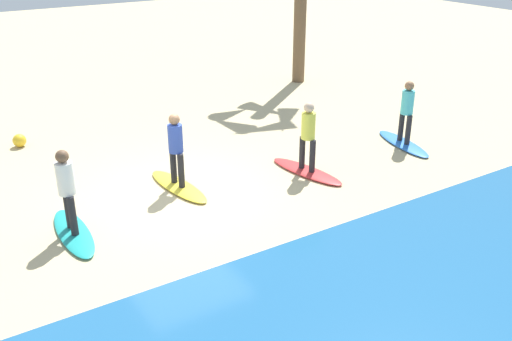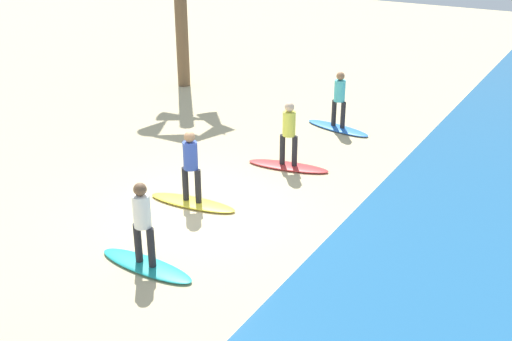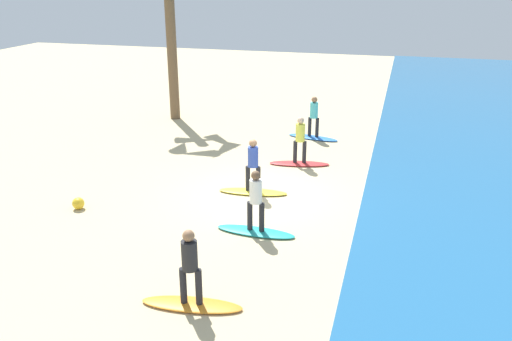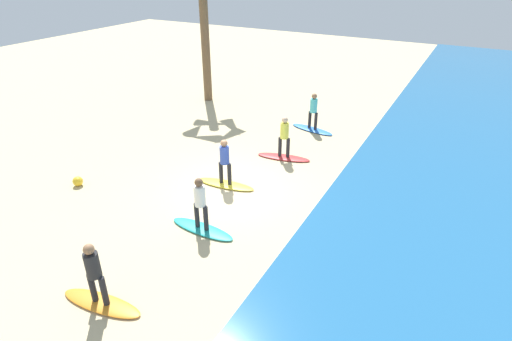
{
  "view_description": "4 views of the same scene",
  "coord_description": "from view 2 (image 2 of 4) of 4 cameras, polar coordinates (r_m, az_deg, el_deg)",
  "views": [
    {
      "loc": [
        4.48,
        10.23,
        5.49
      ],
      "look_at": [
        -1.05,
        1.49,
        0.87
      ],
      "focal_mm": 39.67,
      "sensor_mm": 36.0,
      "label": 1
    },
    {
      "loc": [
        10.0,
        7.39,
        6.38
      ],
      "look_at": [
        -0.35,
        1.24,
        1.07
      ],
      "focal_mm": 44.29,
      "sensor_mm": 36.0,
      "label": 2
    },
    {
      "loc": [
        14.47,
        3.87,
        6.41
      ],
      "look_at": [
        0.87,
        0.09,
        1.13
      ],
      "focal_mm": 37.59,
      "sensor_mm": 36.0,
      "label": 3
    },
    {
      "loc": [
        10.33,
        6.57,
        7.19
      ],
      "look_at": [
        0.4,
        1.21,
        1.2
      ],
      "focal_mm": 28.9,
      "sensor_mm": 36.0,
      "label": 4
    }
  ],
  "objects": [
    {
      "name": "surfer_teal",
      "position": [
        11.52,
        -10.23,
        -4.26
      ],
      "size": [
        0.32,
        0.46,
        1.64
      ],
      "color": "#232328",
      "rests_on": "surfboard_teal"
    },
    {
      "name": "surfer_blue",
      "position": [
        18.44,
        7.55,
        6.73
      ],
      "size": [
        0.32,
        0.45,
        1.64
      ],
      "color": "#232328",
      "rests_on": "surfboard_blue"
    },
    {
      "name": "surfboard_blue",
      "position": [
        18.75,
        7.38,
        3.83
      ],
      "size": [
        0.97,
        2.17,
        0.09
      ],
      "primitive_type": "ellipsoid",
      "rotation": [
        0.0,
        0.0,
        1.37
      ],
      "color": "blue",
      "rests_on": "ground"
    },
    {
      "name": "surfboard_yellow",
      "position": [
        14.17,
        -5.76,
        -2.89
      ],
      "size": [
        0.79,
        2.15,
        0.09
      ],
      "primitive_type": "ellipsoid",
      "rotation": [
        0.0,
        0.0,
        1.68
      ],
      "color": "yellow",
      "rests_on": "ground"
    },
    {
      "name": "ground_plane",
      "position": [
        13.97,
        -5.12,
        -3.49
      ],
      "size": [
        60.0,
        60.0,
        0.0
      ],
      "primitive_type": "plane",
      "color": "#CCB789"
    },
    {
      "name": "surfer_red",
      "position": [
        15.62,
        2.99,
        3.74
      ],
      "size": [
        0.32,
        0.45,
        1.64
      ],
      "color": "#232328",
      "rests_on": "surfboard_red"
    },
    {
      "name": "surfboard_teal",
      "position": [
        12.01,
        -9.88,
        -8.44
      ],
      "size": [
        0.63,
        2.12,
        0.09
      ],
      "primitive_type": "ellipsoid",
      "rotation": [
        0.0,
        0.0,
        1.54
      ],
      "color": "teal",
      "rests_on": "ground"
    },
    {
      "name": "surfboard_red",
      "position": [
        15.98,
        2.92,
        0.4
      ],
      "size": [
        0.94,
        2.17,
        0.09
      ],
      "primitive_type": "ellipsoid",
      "rotation": [
        0.0,
        0.0,
        1.76
      ],
      "color": "red",
      "rests_on": "ground"
    },
    {
      "name": "surfer_yellow",
      "position": [
        13.76,
        -5.92,
        0.8
      ],
      "size": [
        0.32,
        0.46,
        1.64
      ],
      "color": "#232328",
      "rests_on": "surfboard_yellow"
    }
  ]
}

